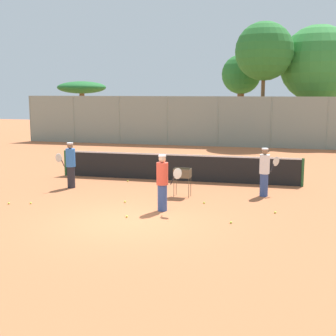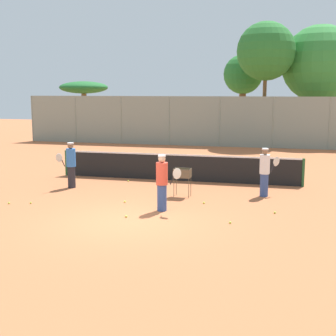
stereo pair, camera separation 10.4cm
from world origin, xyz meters
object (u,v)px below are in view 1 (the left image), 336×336
(tennis_net, at_px, (177,167))
(player_yellow_shirt, at_px, (163,182))
(player_white_outfit, at_px, (70,164))
(player_red_cap, at_px, (265,171))
(ball_cart, at_px, (182,175))

(tennis_net, height_order, player_yellow_shirt, player_yellow_shirt)
(player_yellow_shirt, bearing_deg, player_white_outfit, 169.04)
(player_white_outfit, xyz_separation_m, player_red_cap, (7.00, 0.30, -0.02))
(tennis_net, distance_m, player_yellow_shirt, 4.77)
(tennis_net, relative_size, player_yellow_shirt, 5.77)
(player_white_outfit, height_order, ball_cart, player_white_outfit)
(tennis_net, bearing_deg, player_white_outfit, -146.80)
(tennis_net, distance_m, ball_cart, 2.85)
(tennis_net, height_order, ball_cart, tennis_net)
(player_white_outfit, height_order, player_red_cap, player_white_outfit)
(player_red_cap, bearing_deg, player_white_outfit, 137.36)
(tennis_net, bearing_deg, ball_cart, -73.54)
(tennis_net, height_order, player_red_cap, player_red_cap)
(player_white_outfit, bearing_deg, player_red_cap, 117.84)
(player_red_cap, distance_m, player_yellow_shirt, 3.96)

